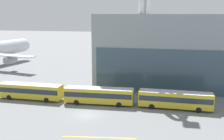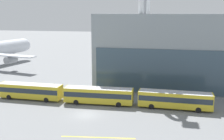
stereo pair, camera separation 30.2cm
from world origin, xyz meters
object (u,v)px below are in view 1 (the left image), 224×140
at_px(shuttle_bus_0, 30,90).
at_px(shuttle_bus_2, 175,99).
at_px(shuttle_bus_1, 99,95).
at_px(floodlight_mast, 145,14).
at_px(airliner_at_gate_far, 157,53).

relative_size(shuttle_bus_0, shuttle_bus_2, 1.00).
height_order(shuttle_bus_1, floodlight_mast, floodlight_mast).
distance_m(shuttle_bus_2, floodlight_mast, 20.60).
relative_size(shuttle_bus_0, shuttle_bus_1, 1.00).
relative_size(airliner_at_gate_far, floodlight_mast, 1.32).
height_order(shuttle_bus_0, shuttle_bus_2, same).
distance_m(shuttle_bus_0, floodlight_mast, 29.26).
xyz_separation_m(shuttle_bus_0, floodlight_mast, (21.85, 11.91, 15.40)).
bearing_deg(floodlight_mast, airliner_at_gate_far, 86.18).
relative_size(shuttle_bus_1, shuttle_bus_2, 1.00).
relative_size(shuttle_bus_1, floodlight_mast, 0.45).
height_order(shuttle_bus_1, shuttle_bus_2, same).
distance_m(shuttle_bus_0, shuttle_bus_1, 14.49).
bearing_deg(shuttle_bus_2, shuttle_bus_0, -178.22).
distance_m(shuttle_bus_1, floodlight_mast, 20.83).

